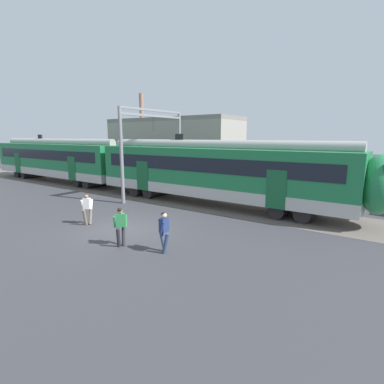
% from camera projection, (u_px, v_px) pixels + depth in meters
% --- Properties ---
extents(ground_plane, '(160.00, 160.00, 0.00)m').
position_uv_depth(ground_plane, '(123.00, 230.00, 14.85)').
color(ground_plane, '#38383D').
extents(track_bed, '(80.00, 4.40, 0.01)m').
position_uv_depth(track_bed, '(106.00, 188.00, 26.59)').
color(track_bed, '#605951').
rests_on(track_bed, ground).
extents(commuter_train, '(38.05, 3.07, 4.73)m').
position_uv_depth(commuter_train, '(124.00, 165.00, 24.76)').
color(commuter_train, '#B7B7B2').
rests_on(commuter_train, ground).
extents(pedestrian_white, '(0.50, 0.71, 1.67)m').
position_uv_depth(pedestrian_white, '(87.00, 207.00, 15.50)').
color(pedestrian_white, '#6B6051').
rests_on(pedestrian_white, ground).
extents(pedestrian_green, '(0.45, 0.69, 1.67)m').
position_uv_depth(pedestrian_green, '(120.00, 224.00, 12.44)').
color(pedestrian_green, '#28282D').
rests_on(pedestrian_green, ground).
extents(pedestrian_navy, '(0.64, 0.53, 1.67)m').
position_uv_depth(pedestrian_navy, '(164.00, 229.00, 11.76)').
color(pedestrian_navy, navy).
rests_on(pedestrian_navy, ground).
extents(catenary_gantry, '(0.24, 6.64, 6.53)m').
position_uv_depth(catenary_gantry, '(153.00, 140.00, 22.49)').
color(catenary_gantry, gray).
rests_on(catenary_gantry, ground).
extents(background_building, '(14.49, 5.00, 9.20)m').
position_uv_depth(background_building, '(173.00, 149.00, 31.54)').
color(background_building, gray).
rests_on(background_building, ground).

